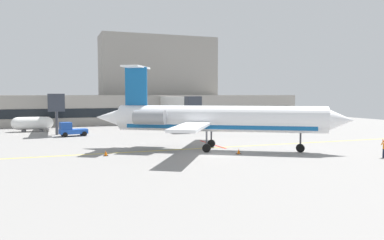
{
  "coord_description": "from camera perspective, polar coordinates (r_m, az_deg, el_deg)",
  "views": [
    {
      "loc": [
        -15.6,
        -35.86,
        6.17
      ],
      "look_at": [
        0.45,
        7.98,
        3.0
      ],
      "focal_mm": 35.03,
      "sensor_mm": 36.0,
      "label": 1
    }
  ],
  "objects": [
    {
      "name": "ground",
      "position": [
        39.6,
        3.38,
        -5.16
      ],
      "size": [
        120.0,
        120.0,
        0.11
      ],
      "color": "gray"
    },
    {
      "name": "terminal_building",
      "position": [
        86.04,
        -5.5,
        4.26
      ],
      "size": [
        66.18,
        13.78,
        19.51
      ],
      "color": "gray",
      "rests_on": "ground"
    },
    {
      "name": "jet_bridge_west",
      "position": [
        66.41,
        -19.98,
        2.57
      ],
      "size": [
        2.4,
        17.49,
        6.31
      ],
      "color": "silver",
      "rests_on": "ground"
    },
    {
      "name": "jet_bridge_east",
      "position": [
        69.18,
        -2.04,
        2.52
      ],
      "size": [
        2.4,
        18.76,
        5.89
      ],
      "color": "silver",
      "rests_on": "ground"
    },
    {
      "name": "regional_jet",
      "position": [
        41.67,
        3.42,
        0.18
      ],
      "size": [
        26.02,
        19.59,
        9.42
      ],
      "color": "white",
      "rests_on": "ground"
    },
    {
      "name": "baggage_tug",
      "position": [
        64.67,
        15.4,
        -1.0
      ],
      "size": [
        3.07,
        3.61,
        1.77
      ],
      "color": "#19389E",
      "rests_on": "ground"
    },
    {
      "name": "pushback_tractor",
      "position": [
        71.42,
        4.14,
        -0.34
      ],
      "size": [
        3.62,
        4.06,
        2.01
      ],
      "color": "#19389E",
      "rests_on": "ground"
    },
    {
      "name": "belt_loader",
      "position": [
        58.34,
        -17.96,
        -1.42
      ],
      "size": [
        4.2,
        2.64,
        2.1
      ],
      "color": "#1E4CB2",
      "rests_on": "ground"
    },
    {
      "name": "fuel_tank",
      "position": [
        68.01,
        -23.12,
        -0.47
      ],
      "size": [
        6.61,
        2.23,
        2.46
      ],
      "color": "white",
      "rests_on": "ground"
    },
    {
      "name": "safety_cone_alpha",
      "position": [
        38.86,
        -13.0,
        -4.98
      ],
      "size": [
        0.47,
        0.47,
        0.55
      ],
      "color": "orange",
      "rests_on": "ground"
    },
    {
      "name": "safety_cone_bravo",
      "position": [
        39.38,
        7.13,
        -4.8
      ],
      "size": [
        0.47,
        0.47,
        0.55
      ],
      "color": "orange",
      "rests_on": "ground"
    }
  ]
}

